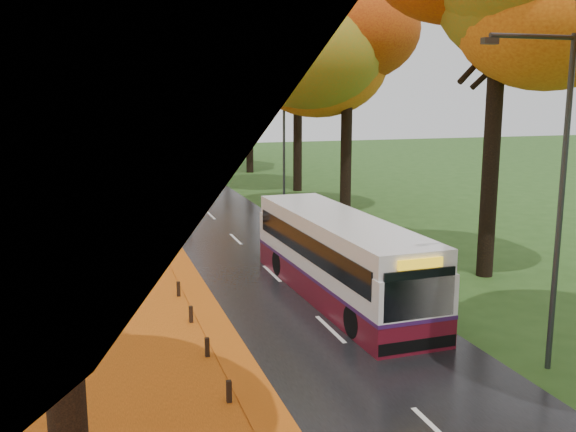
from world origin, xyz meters
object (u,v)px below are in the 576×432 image
bus (339,256)px  car_silver (157,192)px  streetlamp_near (554,179)px  streetlamp_mid (280,129)px  car_white (172,208)px  streetlamp_far (207,115)px  car_dark (147,175)px

bus → car_silver: 20.83m
streetlamp_near → streetlamp_mid: size_ratio=1.00×
streetlamp_mid → car_white: size_ratio=1.94×
streetlamp_near → streetlamp_far: bearing=90.0°
streetlamp_far → bus: (-2.61, -37.32, -3.27)m
streetlamp_far → bus: 37.55m
car_white → car_silver: size_ratio=1.01×
streetlamp_far → car_dark: 10.64m
bus → streetlamp_far: bearing=84.3°
streetlamp_far → bus: streetlamp_far is taller
streetlamp_mid → car_dark: (-6.06, 14.26, -4.06)m
streetlamp_mid → car_dark: streetlamp_mid is taller
car_silver → car_dark: bearing=101.4°
streetlamp_far → car_white: (-6.22, -23.04, -3.97)m
streetlamp_near → bus: size_ratio=0.78×
streetlamp_near → streetlamp_far: 44.00m
car_white → car_silver: (-0.08, 6.21, -0.03)m
streetlamp_far → car_dark: size_ratio=1.90×
streetlamp_mid → car_dark: bearing=113.0°
streetlamp_mid → car_white: 7.45m
streetlamp_near → car_white: 22.22m
streetlamp_far → bus: size_ratio=0.78×
bus → car_white: bearing=102.5°
streetlamp_near → car_silver: 28.18m
car_silver → streetlamp_near: bearing=-64.1°
streetlamp_mid → bus: 15.88m
streetlamp_mid → streetlamp_far: 22.00m
streetlamp_far → car_silver: (-6.30, -16.83, -4.00)m
streetlamp_mid → car_silver: 9.08m
streetlamp_far → car_white: 24.19m
streetlamp_mid → car_white: (-6.22, -1.04, -3.97)m
car_silver → streetlamp_far: bearing=82.4°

